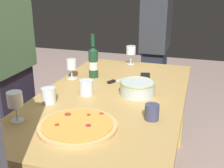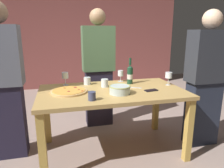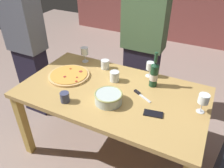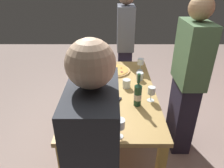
% 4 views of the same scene
% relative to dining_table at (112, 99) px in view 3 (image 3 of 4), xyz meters
% --- Properties ---
extents(ground_plane, '(8.00, 8.00, 0.00)m').
position_rel_dining_table_xyz_m(ground_plane, '(0.00, 0.00, -0.66)').
color(ground_plane, gray).
extents(dining_table, '(1.60, 0.90, 0.75)m').
position_rel_dining_table_xyz_m(dining_table, '(0.00, 0.00, 0.00)').
color(dining_table, tan).
rests_on(dining_table, ground).
extents(pizza, '(0.39, 0.39, 0.03)m').
position_rel_dining_table_xyz_m(pizza, '(-0.47, 0.03, 0.11)').
color(pizza, tan).
rests_on(pizza, dining_table).
extents(serving_bowl, '(0.22, 0.22, 0.09)m').
position_rel_dining_table_xyz_m(serving_bowl, '(0.05, -0.15, 0.14)').
color(serving_bowl, silver).
rests_on(serving_bowl, dining_table).
extents(wine_bottle, '(0.07, 0.07, 0.32)m').
position_rel_dining_table_xyz_m(wine_bottle, '(0.29, 0.23, 0.21)').
color(wine_bottle, '#1B412A').
rests_on(wine_bottle, dining_table).
extents(wine_glass_near_pizza, '(0.08, 0.08, 0.16)m').
position_rel_dining_table_xyz_m(wine_glass_near_pizza, '(-0.50, 0.35, 0.21)').
color(wine_glass_near_pizza, white).
rests_on(wine_glass_near_pizza, dining_table).
extents(wine_glass_by_bottle, '(0.07, 0.07, 0.15)m').
position_rel_dining_table_xyz_m(wine_glass_by_bottle, '(0.21, 0.37, 0.20)').
color(wine_glass_by_bottle, white).
rests_on(wine_glass_by_bottle, dining_table).
extents(wine_glass_far_left, '(0.08, 0.08, 0.16)m').
position_rel_dining_table_xyz_m(wine_glass_far_left, '(0.72, 0.06, 0.21)').
color(wine_glass_far_left, white).
rests_on(wine_glass_far_left, dining_table).
extents(cup_amber, '(0.08, 0.08, 0.09)m').
position_rel_dining_table_xyz_m(cup_amber, '(-0.24, 0.32, 0.14)').
color(cup_amber, white).
rests_on(cup_amber, dining_table).
extents(cup_ceramic, '(0.09, 0.09, 0.09)m').
position_rel_dining_table_xyz_m(cup_ceramic, '(-0.05, 0.15, 0.14)').
color(cup_ceramic, white).
rests_on(cup_ceramic, dining_table).
extents(cup_spare, '(0.07, 0.07, 0.08)m').
position_rel_dining_table_xyz_m(cup_spare, '(-0.27, -0.30, 0.13)').
color(cup_spare, '#3D4262').
rests_on(cup_spare, dining_table).
extents(cell_phone, '(0.15, 0.09, 0.01)m').
position_rel_dining_table_xyz_m(cell_phone, '(0.41, -0.13, 0.10)').
color(cell_phone, black).
rests_on(cell_phone, dining_table).
extents(pizza_knife, '(0.18, 0.11, 0.02)m').
position_rel_dining_table_xyz_m(pizza_knife, '(0.24, 0.05, 0.10)').
color(pizza_knife, silver).
rests_on(pizza_knife, dining_table).
extents(person_guest_left, '(0.38, 0.24, 1.68)m').
position_rel_dining_table_xyz_m(person_guest_left, '(-1.13, 0.19, 0.20)').
color(person_guest_left, '#211D31').
rests_on(person_guest_left, ground).
extents(person_guest_right, '(0.45, 0.24, 1.69)m').
position_rel_dining_table_xyz_m(person_guest_right, '(-0.01, 0.79, 0.20)').
color(person_guest_right, '#242030').
rests_on(person_guest_right, ground).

